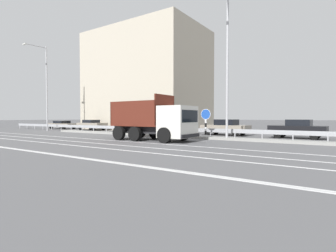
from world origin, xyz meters
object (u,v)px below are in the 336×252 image
(median_road_sign, at_px, (206,123))
(parked_car_0, at_px, (62,125))
(dump_truck, at_px, (161,123))
(parked_car_1, at_px, (92,125))
(parked_car_3, at_px, (173,127))
(parked_car_2, at_px, (130,126))
(street_lamp_0, at_px, (45,84))
(street_lamp_1, at_px, (227,60))
(parked_car_4, at_px, (225,127))
(parked_car_5, at_px, (298,129))

(median_road_sign, distance_m, parked_car_0, 25.78)
(dump_truck, relative_size, parked_car_1, 1.42)
(dump_truck, xyz_separation_m, parked_car_1, (-16.93, 7.66, -0.55))
(parked_car_0, distance_m, parked_car_3, 19.70)
(parked_car_2, bearing_deg, street_lamp_0, 113.24)
(street_lamp_0, relative_size, parked_car_1, 2.30)
(street_lamp_1, xyz_separation_m, parked_car_2, (-13.85, 4.53, -5.31))
(parked_car_4, xyz_separation_m, parked_car_5, (6.27, -0.30, 0.01))
(dump_truck, height_order, street_lamp_0, street_lamp_0)
(street_lamp_1, height_order, parked_car_5, street_lamp_1)
(street_lamp_1, distance_m, parked_car_0, 28.08)
(parked_car_3, xyz_separation_m, parked_car_4, (5.44, 0.74, 0.02))
(parked_car_5, bearing_deg, street_lamp_1, 141.17)
(dump_truck, bearing_deg, parked_car_5, 135.32)
(parked_car_3, bearing_deg, parked_car_4, -82.15)
(median_road_sign, height_order, street_lamp_1, street_lamp_1)
(parked_car_5, bearing_deg, parked_car_3, 94.99)
(parked_car_2, xyz_separation_m, parked_car_3, (6.35, -0.24, 0.04))
(parked_car_4, bearing_deg, parked_car_1, 93.63)
(dump_truck, distance_m, parked_car_1, 18.59)
(street_lamp_0, height_order, parked_car_1, street_lamp_0)
(parked_car_0, height_order, parked_car_4, parked_car_4)
(parked_car_0, xyz_separation_m, parked_car_4, (25.14, 0.57, 0.12))
(street_lamp_1, height_order, parked_car_1, street_lamp_1)
(parked_car_3, bearing_deg, parked_car_1, 89.81)
(dump_truck, height_order, parked_car_5, dump_truck)
(parked_car_0, bearing_deg, parked_car_3, 86.57)
(parked_car_0, bearing_deg, parked_car_2, 87.38)
(street_lamp_0, distance_m, parked_car_2, 12.11)
(street_lamp_1, relative_size, parked_car_5, 2.52)
(median_road_sign, bearing_deg, parked_car_4, 93.28)
(parked_car_0, bearing_deg, median_road_sign, 77.57)
(street_lamp_1, height_order, parked_car_2, street_lamp_1)
(parked_car_1, relative_size, parked_car_5, 1.06)
(street_lamp_0, xyz_separation_m, street_lamp_1, (23.76, 0.17, 0.17))
(median_road_sign, bearing_deg, parked_car_2, 160.28)
(dump_truck, relative_size, street_lamp_0, 0.62)
(parked_car_1, distance_m, parked_car_5, 24.73)
(parked_car_2, xyz_separation_m, parked_car_5, (18.05, 0.20, 0.08))
(street_lamp_1, bearing_deg, median_road_sign, 173.46)
(parked_car_3, bearing_deg, dump_truck, -152.68)
(street_lamp_1, bearing_deg, parked_car_2, 161.90)
(dump_truck, relative_size, parked_car_2, 1.40)
(parked_car_0, xyz_separation_m, parked_car_2, (13.35, 0.08, 0.05))
(parked_car_0, distance_m, parked_car_2, 13.36)
(dump_truck, height_order, parked_car_4, dump_truck)
(parked_car_3, bearing_deg, parked_car_5, -87.73)
(street_lamp_0, xyz_separation_m, parked_car_1, (3.23, 4.51, -5.12))
(median_road_sign, bearing_deg, parked_car_5, 37.05)
(parked_car_2, height_order, parked_car_3, parked_car_3)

